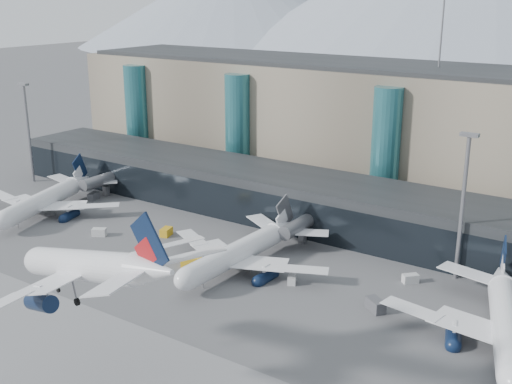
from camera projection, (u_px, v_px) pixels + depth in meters
ground at (132, 348)px, 89.16m from camera, size 900.00×900.00×0.00m
concourse at (329, 205)px, 133.26m from camera, size 170.00×27.00×10.00m
terminal_main at (304, 118)px, 169.00m from camera, size 130.00×30.00×31.00m
teal_towers at (306, 139)px, 151.44m from camera, size 116.40×19.40×46.00m
lightmast_left at (28, 127)px, 163.26m from camera, size 3.00×1.20×25.60m
lightmast_mid at (463, 199)px, 106.67m from camera, size 3.00×1.20×25.60m
hero_jet at (96, 261)px, 73.49m from camera, size 32.57×32.22×10.52m
jet_parked_left at (51, 192)px, 143.96m from camera, size 34.20×35.88×11.52m
jet_parked_mid at (247, 242)px, 115.19m from camera, size 35.43×34.43×11.41m
jet_parked_right at (507, 308)px, 90.97m from camera, size 35.39×37.13×11.92m
veh_a at (99, 232)px, 129.88m from camera, size 3.19×2.73×1.56m
veh_b at (166, 232)px, 129.96m from camera, size 2.42×3.18×1.63m
veh_c at (375, 305)px, 99.35m from camera, size 3.89×3.43×1.92m
veh_d at (410, 279)px, 108.95m from camera, size 2.85×2.92×1.52m
veh_f at (94, 196)px, 152.47m from camera, size 2.33×3.31×1.68m
veh_g at (292, 280)px, 108.74m from camera, size 2.24×2.69×1.36m
veh_h at (192, 262)px, 115.08m from camera, size 4.19×3.29×2.05m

